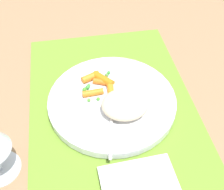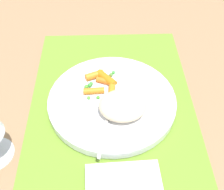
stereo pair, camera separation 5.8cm
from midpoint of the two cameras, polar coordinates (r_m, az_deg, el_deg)
The scene contains 8 objects.
ground_plane at distance 0.63m, azimuth 2.64°, elevation -2.25°, with size 2.40×2.40×0.00m, color #997551.
placemat at distance 0.62m, azimuth 2.65°, elevation -2.07°, with size 0.51×0.35×0.01m, color olive.
plate at distance 0.61m, azimuth 2.69°, elevation -1.34°, with size 0.27×0.27×0.02m, color white.
rice_mound at distance 0.57m, azimuth 5.01°, elevation -2.22°, with size 0.08×0.09×0.04m, color beige.
carrot_portion at distance 0.63m, azimuth 0.79°, elevation 2.39°, with size 0.09×0.07×0.02m.
pea_scatter at distance 0.63m, azimuth -0.18°, elevation 2.17°, with size 0.09×0.07×0.01m.
fork at distance 0.58m, azimuth 2.30°, elevation -3.03°, with size 0.18×0.05×0.01m.
napkin at distance 0.51m, azimuth 5.80°, elevation -17.99°, with size 0.10×0.13×0.01m, color white.
Camera 2 is at (-0.41, 0.01, 0.47)m, focal length 46.50 mm.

